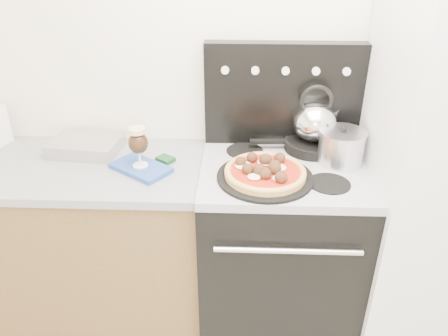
{
  "coord_description": "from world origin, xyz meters",
  "views": [
    {
      "loc": [
        -0.13,
        -0.59,
        1.88
      ],
      "look_at": [
        -0.19,
        1.05,
        0.97
      ],
      "focal_mm": 35.0,
      "sensor_mm": 36.0,
      "label": 1
    }
  ],
  "objects_px": {
    "oven_mitt": "(141,168)",
    "tea_kettle": "(315,118)",
    "stock_pot": "(341,148)",
    "skillet": "(312,145)",
    "stove_body": "(278,249)",
    "fridge": "(443,166)",
    "pizza_pan": "(265,177)",
    "pizza": "(265,171)",
    "base_cabinet": "(67,242)",
    "beer_glass": "(139,147)"
  },
  "relations": [
    {
      "from": "oven_mitt",
      "to": "tea_kettle",
      "type": "relative_size",
      "value": 1.16
    },
    {
      "from": "stock_pot",
      "to": "skillet",
      "type": "bearing_deg",
      "value": 129.46
    },
    {
      "from": "stove_body",
      "to": "fridge",
      "type": "bearing_deg",
      "value": -2.05
    },
    {
      "from": "stove_body",
      "to": "pizza_pan",
      "type": "xyz_separation_m",
      "value": [
        -0.09,
        -0.11,
        0.49
      ]
    },
    {
      "from": "stock_pot",
      "to": "tea_kettle",
      "type": "bearing_deg",
      "value": 129.46
    },
    {
      "from": "pizza_pan",
      "to": "pizza",
      "type": "xyz_separation_m",
      "value": [
        -0.0,
        0.0,
        0.03
      ]
    },
    {
      "from": "base_cabinet",
      "to": "stove_body",
      "type": "height_order",
      "value": "stove_body"
    },
    {
      "from": "oven_mitt",
      "to": "stock_pot",
      "type": "height_order",
      "value": "stock_pot"
    },
    {
      "from": "pizza_pan",
      "to": "stock_pot",
      "type": "distance_m",
      "value": 0.39
    },
    {
      "from": "skillet",
      "to": "oven_mitt",
      "type": "bearing_deg",
      "value": -165.65
    },
    {
      "from": "base_cabinet",
      "to": "stove_body",
      "type": "distance_m",
      "value": 1.11
    },
    {
      "from": "beer_glass",
      "to": "tea_kettle",
      "type": "xyz_separation_m",
      "value": [
        0.81,
        0.21,
        0.07
      ]
    },
    {
      "from": "pizza",
      "to": "skillet",
      "type": "relative_size",
      "value": 1.31
    },
    {
      "from": "stove_body",
      "to": "base_cabinet",
      "type": "bearing_deg",
      "value": 178.7
    },
    {
      "from": "stove_body",
      "to": "pizza_pan",
      "type": "relative_size",
      "value": 2.09
    },
    {
      "from": "oven_mitt",
      "to": "stock_pot",
      "type": "distance_m",
      "value": 0.92
    },
    {
      "from": "stove_body",
      "to": "beer_glass",
      "type": "distance_m",
      "value": 0.88
    },
    {
      "from": "skillet",
      "to": "beer_glass",
      "type": "bearing_deg",
      "value": -165.65
    },
    {
      "from": "skillet",
      "to": "tea_kettle",
      "type": "height_order",
      "value": "tea_kettle"
    },
    {
      "from": "base_cabinet",
      "to": "pizza_pan",
      "type": "bearing_deg",
      "value": -7.69
    },
    {
      "from": "pizza_pan",
      "to": "stove_body",
      "type": "bearing_deg",
      "value": 50.25
    },
    {
      "from": "pizza_pan",
      "to": "stock_pot",
      "type": "bearing_deg",
      "value": 24.66
    },
    {
      "from": "stove_body",
      "to": "pizza",
      "type": "relative_size",
      "value": 2.5
    },
    {
      "from": "oven_mitt",
      "to": "beer_glass",
      "type": "height_order",
      "value": "beer_glass"
    },
    {
      "from": "fridge",
      "to": "oven_mitt",
      "type": "xyz_separation_m",
      "value": [
        -1.36,
        0.0,
        -0.04
      ]
    },
    {
      "from": "oven_mitt",
      "to": "pizza",
      "type": "relative_size",
      "value": 0.77
    },
    {
      "from": "pizza_pan",
      "to": "tea_kettle",
      "type": "height_order",
      "value": "tea_kettle"
    },
    {
      "from": "pizza_pan",
      "to": "skillet",
      "type": "relative_size",
      "value": 1.56
    },
    {
      "from": "base_cabinet",
      "to": "beer_glass",
      "type": "height_order",
      "value": "beer_glass"
    },
    {
      "from": "skillet",
      "to": "stock_pot",
      "type": "xyz_separation_m",
      "value": [
        0.11,
        -0.13,
        0.05
      ]
    },
    {
      "from": "beer_glass",
      "to": "stock_pot",
      "type": "relative_size",
      "value": 0.94
    },
    {
      "from": "base_cabinet",
      "to": "tea_kettle",
      "type": "relative_size",
      "value": 6.19
    },
    {
      "from": "beer_glass",
      "to": "stock_pot",
      "type": "bearing_deg",
      "value": 4.59
    },
    {
      "from": "fridge",
      "to": "beer_glass",
      "type": "bearing_deg",
      "value": 179.95
    },
    {
      "from": "base_cabinet",
      "to": "pizza_pan",
      "type": "height_order",
      "value": "pizza_pan"
    },
    {
      "from": "tea_kettle",
      "to": "stock_pot",
      "type": "height_order",
      "value": "tea_kettle"
    },
    {
      "from": "skillet",
      "to": "stock_pot",
      "type": "height_order",
      "value": "stock_pot"
    },
    {
      "from": "beer_glass",
      "to": "tea_kettle",
      "type": "relative_size",
      "value": 0.82
    },
    {
      "from": "beer_glass",
      "to": "oven_mitt",
      "type": "bearing_deg",
      "value": 0.0
    },
    {
      "from": "fridge",
      "to": "stock_pot",
      "type": "relative_size",
      "value": 9.31
    },
    {
      "from": "oven_mitt",
      "to": "pizza_pan",
      "type": "bearing_deg",
      "value": -8.85
    },
    {
      "from": "fridge",
      "to": "skillet",
      "type": "relative_size",
      "value": 7.05
    },
    {
      "from": "base_cabinet",
      "to": "stove_body",
      "type": "bearing_deg",
      "value": -1.3
    },
    {
      "from": "base_cabinet",
      "to": "skillet",
      "type": "height_order",
      "value": "skillet"
    },
    {
      "from": "stove_body",
      "to": "pizza",
      "type": "height_order",
      "value": "pizza"
    },
    {
      "from": "stock_pot",
      "to": "beer_glass",
      "type": "bearing_deg",
      "value": -175.41
    },
    {
      "from": "base_cabinet",
      "to": "pizza",
      "type": "height_order",
      "value": "pizza"
    },
    {
      "from": "fridge",
      "to": "pizza_pan",
      "type": "height_order",
      "value": "fridge"
    },
    {
      "from": "oven_mitt",
      "to": "beer_glass",
      "type": "bearing_deg",
      "value": 0.0
    },
    {
      "from": "pizza_pan",
      "to": "fridge",
      "type": "bearing_deg",
      "value": 6.24
    }
  ]
}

